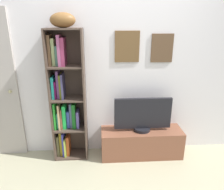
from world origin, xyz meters
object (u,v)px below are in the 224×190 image
object	(u,v)px
bookshelf	(65,100)
television	(143,115)
football	(63,20)
tv_stand	(141,142)

from	to	relation	value
bookshelf	television	size ratio (longest dim) A/B	2.26
football	tv_stand	size ratio (longest dim) A/B	0.26
bookshelf	football	bearing A→B (deg)	-33.00
football	tv_stand	world-z (taller)	football
football	television	world-z (taller)	football
football	tv_stand	distance (m)	1.89
bookshelf	tv_stand	world-z (taller)	bookshelf
tv_stand	football	bearing A→B (deg)	177.30
bookshelf	tv_stand	size ratio (longest dim) A/B	1.55
bookshelf	television	distance (m)	1.04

